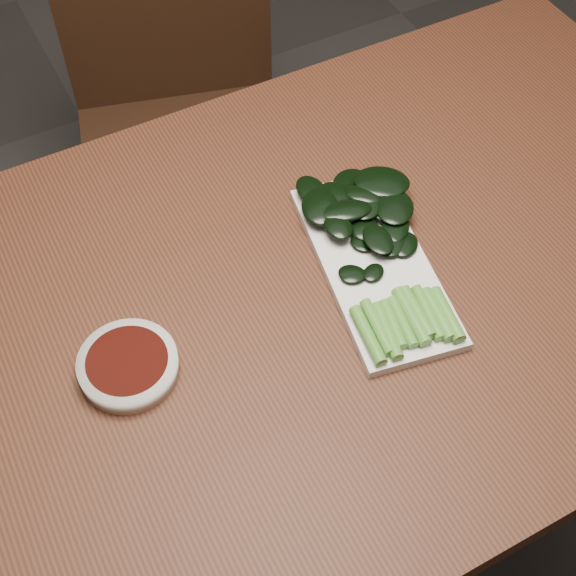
# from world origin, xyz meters

# --- Properties ---
(ground) EXTENTS (6.00, 6.00, 0.00)m
(ground) POSITION_xyz_m (0.00, 0.00, 0.00)
(ground) COLOR #2E2C2C
(ground) RESTS_ON ground
(table) EXTENTS (1.40, 0.80, 0.75)m
(table) POSITION_xyz_m (0.00, 0.00, 0.68)
(table) COLOR #432113
(table) RESTS_ON ground
(chair_far) EXTENTS (0.52, 0.52, 0.89)m
(chair_far) POSITION_xyz_m (0.09, 0.68, 0.49)
(chair_far) COLOR black
(chair_far) RESTS_ON ground
(sauce_bowl) EXTENTS (0.12, 0.12, 0.03)m
(sauce_bowl) POSITION_xyz_m (-0.24, -0.01, 0.76)
(sauce_bowl) COLOR silver
(sauce_bowl) RESTS_ON table
(serving_plate) EXTENTS (0.19, 0.33, 0.01)m
(serving_plate) POSITION_xyz_m (0.10, -0.01, 0.76)
(serving_plate) COLOR silver
(serving_plate) RESTS_ON table
(gai_lan) EXTENTS (0.21, 0.33, 0.03)m
(gai_lan) POSITION_xyz_m (0.12, 0.03, 0.78)
(gai_lan) COLOR #4E8E31
(gai_lan) RESTS_ON serving_plate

